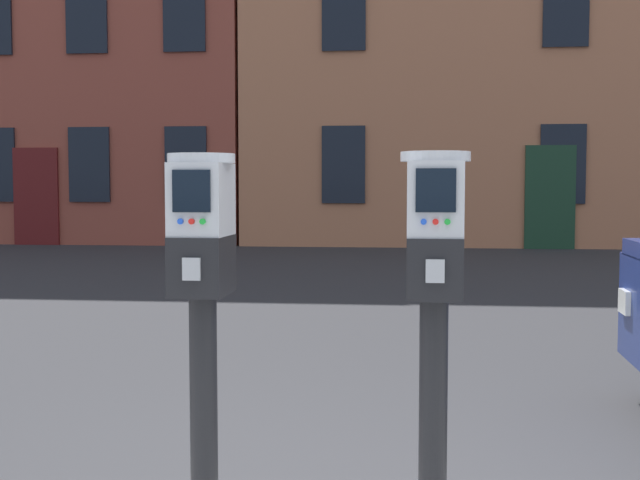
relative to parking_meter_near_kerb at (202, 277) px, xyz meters
name	(u,v)px	position (x,y,z in m)	size (l,w,h in m)	color
parking_meter_near_kerb	(202,277)	(0.00, 0.00, 0.00)	(0.22, 0.25, 1.27)	black
parking_meter_twin_adjacent	(434,279)	(0.74, 0.00, 0.00)	(0.22, 0.25, 1.28)	black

